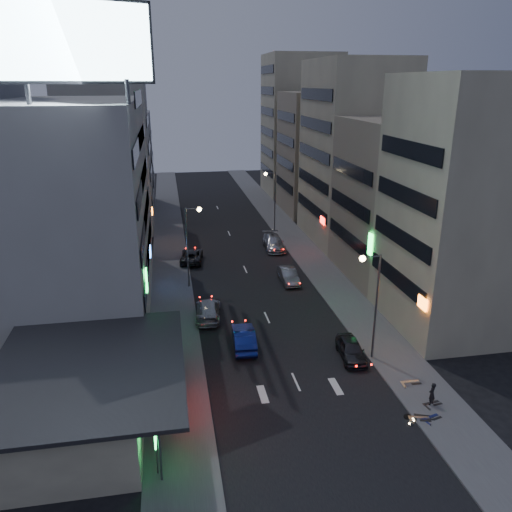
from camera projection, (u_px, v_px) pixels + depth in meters
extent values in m
plane|color=black|center=(312.00, 419.00, 30.26)|extent=(180.00, 180.00, 0.00)
cube|color=#4C4C4F|center=(170.00, 261.00, 56.79)|extent=(4.00, 120.00, 0.12)
cube|color=#4C4C4F|center=(306.00, 253.00, 59.46)|extent=(4.00, 120.00, 0.12)
cube|color=#BBB392|center=(73.00, 398.00, 29.19)|extent=(8.00, 12.00, 3.60)
cube|color=black|center=(88.00, 368.00, 28.71)|extent=(11.00, 13.00, 0.25)
cube|color=black|center=(160.00, 371.00, 29.61)|extent=(0.12, 4.00, 0.90)
cube|color=#FF1E14|center=(162.00, 371.00, 29.62)|extent=(0.04, 3.70, 0.70)
cube|color=#A5A5A1|center=(61.00, 209.00, 43.04)|extent=(14.00, 24.00, 18.00)
cube|color=#BBB392|center=(463.00, 207.00, 39.24)|extent=(10.00, 11.00, 20.00)
cube|color=gray|center=(401.00, 200.00, 50.67)|extent=(11.00, 12.00, 16.00)
cube|color=#BBB392|center=(353.00, 153.00, 61.68)|extent=(10.00, 14.00, 22.00)
cube|color=#A5A5A1|center=(107.00, 157.00, 66.20)|extent=(11.00, 10.00, 20.00)
cube|color=slate|center=(114.00, 161.00, 79.02)|extent=(12.00, 10.00, 15.00)
cube|color=gray|center=(320.00, 154.00, 76.36)|extent=(11.00, 12.00, 18.00)
cube|color=#BBB392|center=(300.00, 126.00, 88.47)|extent=(12.00, 12.00, 24.00)
cylinder|color=#595B60|center=(28.00, 92.00, 30.71)|extent=(0.30, 0.30, 1.50)
cylinder|color=#595B60|center=(128.00, 92.00, 31.71)|extent=(0.30, 0.30, 1.50)
cube|color=black|center=(73.00, 41.00, 30.24)|extent=(9.52, 3.75, 5.00)
cube|color=#BFEEFF|center=(73.00, 40.00, 30.06)|extent=(9.04, 3.34, 4.60)
cylinder|color=#595B60|center=(376.00, 308.00, 35.54)|extent=(0.16, 0.16, 8.00)
cylinder|color=#595B60|center=(371.00, 257.00, 34.14)|extent=(1.40, 0.10, 0.10)
sphere|color=#FFD88C|center=(363.00, 259.00, 34.07)|extent=(0.44, 0.44, 0.44)
cylinder|color=#595B60|center=(187.00, 248.00, 48.30)|extent=(0.16, 0.16, 8.00)
cylinder|color=#595B60|center=(193.00, 209.00, 47.13)|extent=(1.40, 0.10, 0.10)
sphere|color=#FFD88C|center=(199.00, 209.00, 47.27)|extent=(0.44, 0.44, 0.44)
cylinder|color=#595B60|center=(275.00, 202.00, 67.14)|extent=(0.16, 0.16, 8.00)
cylinder|color=#595B60|center=(270.00, 173.00, 65.73)|extent=(1.40, 0.10, 0.10)
sphere|color=#FFD88C|center=(266.00, 174.00, 65.67)|extent=(0.44, 0.44, 0.44)
imported|color=#2B2C31|center=(351.00, 349.00, 36.73)|extent=(2.05, 4.29, 1.41)
imported|color=gray|center=(288.00, 275.00, 50.76)|extent=(1.55, 4.39, 1.44)
imported|color=#232327|center=(192.00, 256.00, 56.55)|extent=(2.98, 5.34, 1.41)
imported|color=#A7AAAF|center=(274.00, 242.00, 60.91)|extent=(2.52, 5.71, 1.63)
imported|color=navy|center=(244.00, 338.00, 38.28)|extent=(1.94, 4.80, 1.55)
imported|color=#9EA2A6|center=(208.00, 310.00, 43.02)|extent=(2.63, 5.29, 1.48)
imported|color=black|center=(432.00, 394.00, 31.18)|extent=(0.67, 0.61, 1.53)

